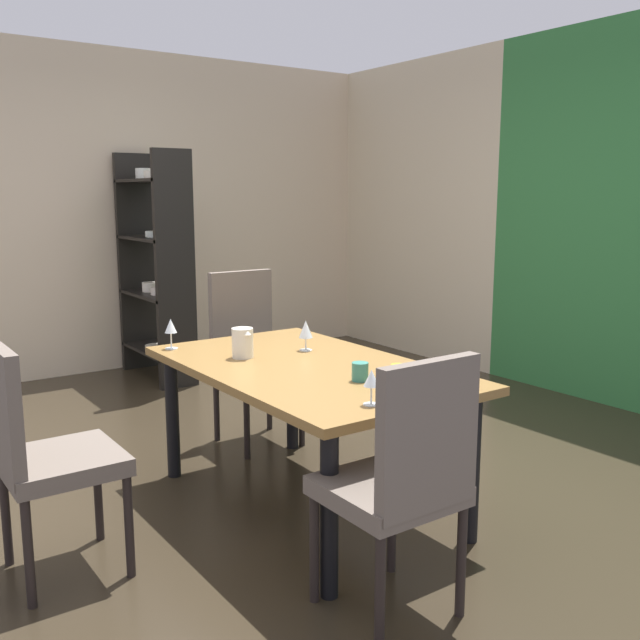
{
  "coord_description": "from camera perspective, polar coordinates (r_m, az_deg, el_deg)",
  "views": [
    {
      "loc": [
        3.26,
        -1.85,
        1.52
      ],
      "look_at": [
        0.21,
        0.3,
        0.85
      ],
      "focal_mm": 40.0,
      "sensor_mm": 36.0,
      "label": 1
    }
  ],
  "objects": [
    {
      "name": "wine_glass_west",
      "position": [
        3.8,
        -11.86,
        -0.58
      ],
      "size": [
        0.07,
        0.07,
        0.16
      ],
      "color": "silver",
      "rests_on": "dining_table"
    },
    {
      "name": "wine_glass_near_shelf",
      "position": [
        3.68,
        -1.15,
        -0.8
      ],
      "size": [
        0.07,
        0.07,
        0.16
      ],
      "color": "silver",
      "rests_on": "dining_table"
    },
    {
      "name": "serving_bowl_center",
      "position": [
        2.99,
        6.91,
        -5.11
      ],
      "size": [
        0.13,
        0.13,
        0.05
      ],
      "primitive_type": "cylinder",
      "color": "silver",
      "rests_on": "dining_table"
    },
    {
      "name": "chair_head_near",
      "position": [
        3.01,
        -21.47,
        -9.49
      ],
      "size": [
        0.44,
        0.44,
        0.96
      ],
      "color": "#62564D",
      "rests_on": "ground_plane"
    },
    {
      "name": "chair_right_near",
      "position": [
        2.55,
        6.68,
        -12.23
      ],
      "size": [
        0.44,
        0.44,
        0.98
      ],
      "rotation": [
        0.0,
        0.0,
        1.57
      ],
      "color": "#62564D",
      "rests_on": "ground_plane"
    },
    {
      "name": "cup_south",
      "position": [
        3.11,
        3.23,
        -4.15
      ],
      "size": [
        0.07,
        0.07,
        0.08
      ],
      "primitive_type": "cylinder",
      "color": "#347B6D",
      "rests_on": "dining_table"
    },
    {
      "name": "left_interior_panel",
      "position": [
        6.32,
        -18.33,
        8.13
      ],
      "size": [
        0.1,
        5.64,
        2.7
      ],
      "primitive_type": "cube",
      "color": "beige",
      "rests_on": "ground_plane"
    },
    {
      "name": "wine_glass_left",
      "position": [
        3.06,
        10.94,
        -3.4
      ],
      "size": [
        0.08,
        0.08,
        0.14
      ],
      "color": "silver",
      "rests_on": "dining_table"
    },
    {
      "name": "back_panel_interior",
      "position": [
        6.84,
        7.46,
        8.66
      ],
      "size": [
        2.12,
        0.1,
        2.7
      ],
      "primitive_type": "cube",
      "color": "beige",
      "rests_on": "ground_plane"
    },
    {
      "name": "pitcher_east",
      "position": [
        3.55,
        -6.21,
        -1.81
      ],
      "size": [
        0.12,
        0.11,
        0.15
      ],
      "color": "silver",
      "rests_on": "dining_table"
    },
    {
      "name": "cup_north",
      "position": [
        3.13,
        6.26,
        -4.18
      ],
      "size": [
        0.06,
        0.06,
        0.07
      ],
      "primitive_type": "cylinder",
      "color": "#AC9629",
      "rests_on": "dining_table"
    },
    {
      "name": "chair_left_far",
      "position": [
        4.38,
        -5.57,
        -2.4
      ],
      "size": [
        0.45,
        0.44,
        1.05
      ],
      "rotation": [
        0.0,
        0.0,
        -1.57
      ],
      "color": "#62564D",
      "rests_on": "ground_plane"
    },
    {
      "name": "ground_plane",
      "position": [
        4.05,
        -5.29,
        -12.08
      ],
      "size": [
        5.67,
        5.64,
        0.02
      ],
      "primitive_type": "cube",
      "color": "#2D251A"
    },
    {
      "name": "dining_table",
      "position": [
        3.42,
        -1.1,
        -4.92
      ],
      "size": [
        1.64,
        0.97,
        0.71
      ],
      "color": "olive",
      "rests_on": "ground_plane"
    },
    {
      "name": "wine_glass_corner",
      "position": [
        2.74,
        4.14,
        -4.79
      ],
      "size": [
        0.06,
        0.06,
        0.14
      ],
      "color": "silver",
      "rests_on": "dining_table"
    },
    {
      "name": "display_shelf",
      "position": [
        5.98,
        -13.09,
        4.39
      ],
      "size": [
        0.86,
        0.32,
        1.85
      ],
      "color": "black",
      "rests_on": "ground_plane"
    }
  ]
}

